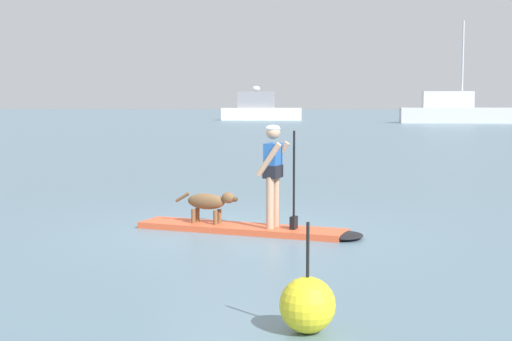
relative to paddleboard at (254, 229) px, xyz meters
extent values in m
plane|color=slate|center=(-0.23, 0.03, -0.05)|extent=(400.00, 400.00, 0.00)
cube|color=#E55933|center=(-0.23, 0.03, 0.00)|extent=(3.50, 1.16, 0.10)
ellipsoid|color=black|center=(1.47, -0.20, 0.00)|extent=(0.65, 0.73, 0.10)
cylinder|color=tan|center=(0.33, 0.09, 0.46)|extent=(0.12, 0.12, 0.81)
cylinder|color=tan|center=(0.29, -0.17, 0.46)|extent=(0.12, 0.12, 0.81)
cube|color=black|center=(0.31, -0.04, 0.94)|extent=(0.27, 0.39, 0.20)
cube|color=#2659A5|center=(0.31, -0.04, 1.13)|extent=(0.24, 0.36, 0.53)
sphere|color=tan|center=(0.31, -0.04, 1.56)|extent=(0.22, 0.22, 0.22)
ellipsoid|color=white|center=(0.31, -0.04, 1.62)|extent=(0.23, 0.23, 0.11)
cylinder|color=tan|center=(0.34, 0.15, 1.14)|extent=(0.43, 0.15, 0.54)
cylinder|color=tan|center=(0.29, -0.23, 1.14)|extent=(0.43, 0.15, 0.54)
cylinder|color=black|center=(0.66, -0.09, 0.82)|extent=(0.04, 0.04, 1.54)
cube|color=black|center=(0.66, -0.09, 0.15)|extent=(0.10, 0.19, 0.20)
ellipsoid|color=brown|center=(-0.84, 0.12, 0.41)|extent=(0.69, 0.31, 0.26)
ellipsoid|color=brown|center=(-0.45, 0.06, 0.49)|extent=(0.24, 0.19, 0.18)
ellipsoid|color=#503923|center=(-0.34, 0.05, 0.47)|extent=(0.13, 0.10, 0.08)
cylinder|color=brown|center=(-1.27, 0.18, 0.46)|extent=(0.27, 0.09, 0.18)
cylinder|color=brown|center=(-0.63, 0.17, 0.16)|extent=(0.07, 0.07, 0.23)
cylinder|color=brown|center=(-0.66, 0.01, 0.16)|extent=(0.07, 0.07, 0.23)
cylinder|color=brown|center=(-1.03, 0.22, 0.16)|extent=(0.07, 0.07, 0.23)
cylinder|color=brown|center=(-1.05, 0.07, 0.16)|extent=(0.07, 0.07, 0.23)
cube|color=white|center=(-17.20, 72.51, 0.66)|extent=(9.60, 4.56, 1.43)
cube|color=gray|center=(-17.89, 72.51, 2.32)|extent=(4.47, 2.96, 1.90)
ellipsoid|color=white|center=(-17.89, 72.51, 3.62)|extent=(0.90, 0.90, 0.60)
cube|color=silver|center=(4.45, 65.40, 0.72)|extent=(11.19, 4.07, 1.54)
cube|color=silver|center=(3.63, 65.40, 2.31)|extent=(5.14, 2.61, 1.63)
cylinder|color=silver|center=(5.00, 65.40, 5.78)|extent=(0.20, 0.20, 8.59)
cylinder|color=silver|center=(3.63, 65.40, 2.69)|extent=(3.81, 0.66, 0.14)
sphere|color=yellow|center=(1.72, -4.90, 0.21)|extent=(0.51, 0.51, 0.51)
cylinder|color=black|center=(1.72, -4.90, 0.71)|extent=(0.03, 0.03, 0.50)
camera|label=1|loc=(2.83, -11.35, 2.03)|focal=51.90mm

